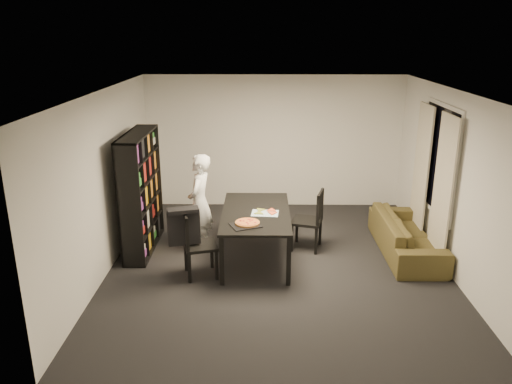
{
  "coord_description": "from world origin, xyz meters",
  "views": [
    {
      "loc": [
        -0.25,
        -6.88,
        3.39
      ],
      "look_at": [
        -0.33,
        0.33,
        1.05
      ],
      "focal_mm": 35.0,
      "sensor_mm": 36.0,
      "label": 1
    }
  ],
  "objects_px": {
    "chair_right": "(313,216)",
    "baking_tray": "(245,225)",
    "chair_left": "(194,240)",
    "sofa": "(407,235)",
    "person": "(200,203)",
    "bookshelf": "(141,192)",
    "pepperoni_pizza": "(247,223)",
    "dining_table": "(256,216)"
  },
  "relations": [
    {
      "from": "pepperoni_pizza",
      "to": "chair_left",
      "type": "bearing_deg",
      "value": -173.59
    },
    {
      "from": "bookshelf",
      "to": "sofa",
      "type": "distance_m",
      "value": 4.27
    },
    {
      "from": "dining_table",
      "to": "person",
      "type": "distance_m",
      "value": 0.97
    },
    {
      "from": "baking_tray",
      "to": "pepperoni_pizza",
      "type": "bearing_deg",
      "value": 61.58
    },
    {
      "from": "chair_right",
      "to": "pepperoni_pizza",
      "type": "height_order",
      "value": "chair_right"
    },
    {
      "from": "baking_tray",
      "to": "dining_table",
      "type": "bearing_deg",
      "value": 75.98
    },
    {
      "from": "bookshelf",
      "to": "dining_table",
      "type": "bearing_deg",
      "value": -11.45
    },
    {
      "from": "bookshelf",
      "to": "chair_right",
      "type": "bearing_deg",
      "value": -0.23
    },
    {
      "from": "bookshelf",
      "to": "dining_table",
      "type": "distance_m",
      "value": 1.88
    },
    {
      "from": "bookshelf",
      "to": "person",
      "type": "xyz_separation_m",
      "value": [
        0.93,
        -0.01,
        -0.16
      ]
    },
    {
      "from": "bookshelf",
      "to": "pepperoni_pizza",
      "type": "bearing_deg",
      "value": -27.5
    },
    {
      "from": "dining_table",
      "to": "person",
      "type": "relative_size",
      "value": 1.17
    },
    {
      "from": "chair_right",
      "to": "pepperoni_pizza",
      "type": "xyz_separation_m",
      "value": [
        -1.02,
        -0.88,
        0.23
      ]
    },
    {
      "from": "dining_table",
      "to": "bookshelf",
      "type": "bearing_deg",
      "value": 168.55
    },
    {
      "from": "chair_left",
      "to": "bookshelf",
      "type": "bearing_deg",
      "value": 28.63
    },
    {
      "from": "bookshelf",
      "to": "sofa",
      "type": "xyz_separation_m",
      "value": [
        4.22,
        -0.12,
        -0.66
      ]
    },
    {
      "from": "chair_right",
      "to": "sofa",
      "type": "relative_size",
      "value": 0.49
    },
    {
      "from": "bookshelf",
      "to": "chair_left",
      "type": "bearing_deg",
      "value": -45.77
    },
    {
      "from": "person",
      "to": "baking_tray",
      "type": "xyz_separation_m",
      "value": [
        0.75,
        -0.93,
        -0.01
      ]
    },
    {
      "from": "person",
      "to": "baking_tray",
      "type": "height_order",
      "value": "person"
    },
    {
      "from": "chair_left",
      "to": "sofa",
      "type": "xyz_separation_m",
      "value": [
        3.27,
        0.85,
        -0.26
      ]
    },
    {
      "from": "dining_table",
      "to": "sofa",
      "type": "bearing_deg",
      "value": 5.85
    },
    {
      "from": "chair_right",
      "to": "sofa",
      "type": "xyz_separation_m",
      "value": [
        1.49,
        -0.11,
        -0.27
      ]
    },
    {
      "from": "chair_right",
      "to": "person",
      "type": "distance_m",
      "value": 1.81
    },
    {
      "from": "bookshelf",
      "to": "pepperoni_pizza",
      "type": "distance_m",
      "value": 1.93
    },
    {
      "from": "bookshelf",
      "to": "chair_right",
      "type": "xyz_separation_m",
      "value": [
        2.73,
        -0.01,
        -0.39
      ]
    },
    {
      "from": "chair_left",
      "to": "sofa",
      "type": "height_order",
      "value": "chair_left"
    },
    {
      "from": "bookshelf",
      "to": "chair_right",
      "type": "height_order",
      "value": "bookshelf"
    },
    {
      "from": "chair_right",
      "to": "pepperoni_pizza",
      "type": "relative_size",
      "value": 2.81
    },
    {
      "from": "bookshelf",
      "to": "person",
      "type": "bearing_deg",
      "value": -0.6
    },
    {
      "from": "person",
      "to": "pepperoni_pizza",
      "type": "xyz_separation_m",
      "value": [
        0.78,
        -0.88,
        0.01
      ]
    },
    {
      "from": "chair_right",
      "to": "baking_tray",
      "type": "height_order",
      "value": "chair_right"
    },
    {
      "from": "sofa",
      "to": "dining_table",
      "type": "bearing_deg",
      "value": 95.85
    },
    {
      "from": "bookshelf",
      "to": "dining_table",
      "type": "relative_size",
      "value": 1.03
    },
    {
      "from": "chair_right",
      "to": "baking_tray",
      "type": "bearing_deg",
      "value": -32.52
    },
    {
      "from": "person",
      "to": "sofa",
      "type": "bearing_deg",
      "value": 97.84
    },
    {
      "from": "person",
      "to": "baking_tray",
      "type": "relative_size",
      "value": 3.93
    },
    {
      "from": "dining_table",
      "to": "sofa",
      "type": "height_order",
      "value": "dining_table"
    },
    {
      "from": "bookshelf",
      "to": "dining_table",
      "type": "height_order",
      "value": "bookshelf"
    },
    {
      "from": "chair_right",
      "to": "baking_tray",
      "type": "distance_m",
      "value": 1.42
    },
    {
      "from": "chair_right",
      "to": "dining_table",
      "type": "bearing_deg",
      "value": -52.52
    },
    {
      "from": "chair_right",
      "to": "person",
      "type": "height_order",
      "value": "person"
    }
  ]
}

